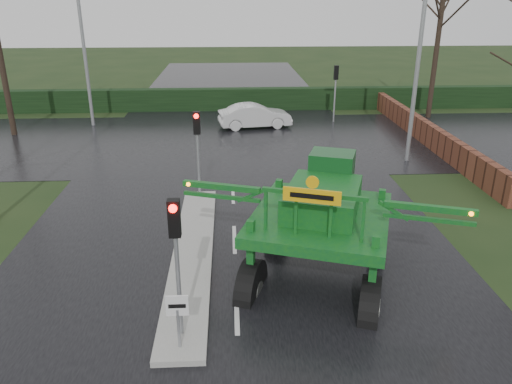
{
  "coord_description": "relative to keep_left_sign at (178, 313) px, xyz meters",
  "views": [
    {
      "loc": [
        -0.09,
        -10.7,
        7.5
      ],
      "look_at": [
        0.67,
        3.2,
        2.0
      ],
      "focal_mm": 35.0,
      "sensor_mm": 36.0,
      "label": 1
    }
  ],
  "objects": [
    {
      "name": "traffic_signal_near",
      "position": [
        0.0,
        0.49,
        1.53
      ],
      "size": [
        0.26,
        0.33,
        3.52
      ],
      "color": "gray",
      "rests_on": "ground"
    },
    {
      "name": "road_main",
      "position": [
        1.3,
        11.5,
        -1.05
      ],
      "size": [
        14.0,
        80.0,
        0.02
      ],
      "primitive_type": "cube",
      "color": "black",
      "rests_on": "ground"
    },
    {
      "name": "tree_right_far",
      "position": [
        14.3,
        22.5,
        5.44
      ],
      "size": [
        7.0,
        7.0,
        12.05
      ],
      "color": "black",
      "rests_on": "ground"
    },
    {
      "name": "hedge_row",
      "position": [
        1.3,
        25.5,
        -0.31
      ],
      "size": [
        44.0,
        0.9,
        1.5
      ],
      "primitive_type": "cube",
      "color": "black",
      "rests_on": "ground"
    },
    {
      "name": "keep_left_sign",
      "position": [
        0.0,
        0.0,
        0.0
      ],
      "size": [
        0.5,
        0.07,
        1.35
      ],
      "color": "gray",
      "rests_on": "ground"
    },
    {
      "name": "traffic_signal_mid",
      "position": [
        0.0,
        8.99,
        1.53
      ],
      "size": [
        0.26,
        0.33,
        3.52
      ],
      "color": "gray",
      "rests_on": "ground"
    },
    {
      "name": "street_light_left_far",
      "position": [
        -6.89,
        21.5,
        4.93
      ],
      "size": [
        3.85,
        0.3,
        10.0
      ],
      "color": "gray",
      "rests_on": "ground"
    },
    {
      "name": "ground",
      "position": [
        1.3,
        1.5,
        -1.06
      ],
      "size": [
        140.0,
        140.0,
        0.0
      ],
      "primitive_type": "plane",
      "color": "black",
      "rests_on": "ground"
    },
    {
      "name": "crop_sprayer",
      "position": [
        1.77,
        2.63,
        1.03
      ],
      "size": [
        7.53,
        5.85,
        4.42
      ],
      "rotation": [
        0.0,
        0.0,
        -0.33
      ],
      "color": "black",
      "rests_on": "ground"
    },
    {
      "name": "traffic_signal_far",
      "position": [
        7.8,
        21.51,
        1.53
      ],
      "size": [
        0.26,
        0.33,
        3.52
      ],
      "rotation": [
        0.0,
        0.0,
        3.14
      ],
      "color": "gray",
      "rests_on": "ground"
    },
    {
      "name": "street_light_right",
      "position": [
        9.49,
        13.5,
        4.93
      ],
      "size": [
        3.85,
        0.3,
        10.0
      ],
      "color": "gray",
      "rests_on": "ground"
    },
    {
      "name": "road_cross",
      "position": [
        1.3,
        17.5,
        -1.05
      ],
      "size": [
        80.0,
        12.0,
        0.02
      ],
      "primitive_type": "cube",
      "color": "black",
      "rests_on": "ground"
    },
    {
      "name": "white_sedan",
      "position": [
        2.76,
        20.37,
        -1.06
      ],
      "size": [
        4.53,
        2.19,
        1.43
      ],
      "primitive_type": "imported",
      "rotation": [
        0.0,
        0.0,
        1.73
      ],
      "color": "silver",
      "rests_on": "ground"
    },
    {
      "name": "median_island",
      "position": [
        0.0,
        4.5,
        -0.97
      ],
      "size": [
        1.2,
        10.0,
        0.16
      ],
      "primitive_type": "cube",
      "color": "gray",
      "rests_on": "ground"
    },
    {
      "name": "brick_wall",
      "position": [
        11.8,
        17.5,
        -0.46
      ],
      "size": [
        0.4,
        20.0,
        1.2
      ],
      "primitive_type": "cube",
      "color": "#592D1E",
      "rests_on": "ground"
    }
  ]
}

